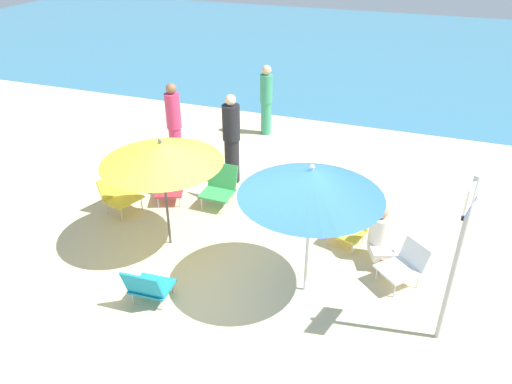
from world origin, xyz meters
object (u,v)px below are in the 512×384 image
(warning_sign, at_px, (461,239))
(umbrella_blue, at_px, (311,183))
(beach_chair_b, at_px, (405,264))
(beach_chair_f, at_px, (220,185))
(person_b, at_px, (380,235))
(person_d, at_px, (174,125))
(beach_chair_e, at_px, (119,193))
(person_a, at_px, (232,139))
(person_c, at_px, (266,100))
(beach_chair_d, at_px, (170,184))
(umbrella_yellow, at_px, (161,153))
(beach_chair_c, at_px, (350,223))
(beach_chair_a, at_px, (148,286))

(warning_sign, bearing_deg, umbrella_blue, -174.41)
(beach_chair_b, xyz_separation_m, warning_sign, (0.50, -0.90, 1.14))
(beach_chair_b, relative_size, beach_chair_f, 1.08)
(beach_chair_f, xyz_separation_m, warning_sign, (3.75, -2.01, 1.10))
(umbrella_blue, distance_m, warning_sign, 1.78)
(person_b, relative_size, person_d, 0.52)
(beach_chair_b, relative_size, beach_chair_e, 1.08)
(beach_chair_e, height_order, person_a, person_a)
(person_c, bearing_deg, warning_sign, 63.51)
(beach_chair_d, xyz_separation_m, person_c, (0.64, 3.41, 0.53))
(umbrella_blue, height_order, warning_sign, warning_sign)
(umbrella_yellow, bearing_deg, beach_chair_c, 21.08)
(beach_chair_a, height_order, person_c, person_c)
(beach_chair_a, bearing_deg, person_c, 0.82)
(person_b, bearing_deg, beach_chair_b, 21.76)
(beach_chair_c, bearing_deg, person_a, -100.33)
(beach_chair_d, bearing_deg, beach_chair_e, -64.83)
(beach_chair_d, bearing_deg, umbrella_blue, 39.62)
(umbrella_yellow, relative_size, person_c, 1.10)
(beach_chair_a, height_order, beach_chair_f, beach_chair_f)
(beach_chair_a, relative_size, beach_chair_d, 0.83)
(beach_chair_e, height_order, warning_sign, warning_sign)
(beach_chair_e, height_order, person_b, person_b)
(beach_chair_e, height_order, person_d, person_d)
(beach_chair_d, bearing_deg, beach_chair_f, 76.95)
(beach_chair_a, height_order, person_b, person_b)
(beach_chair_f, bearing_deg, warning_sign, 62.98)
(beach_chair_c, xyz_separation_m, person_a, (-2.47, 1.22, 0.54))
(beach_chair_f, bearing_deg, person_a, -171.08)
(person_d, bearing_deg, person_c, 1.78)
(person_c, bearing_deg, beach_chair_e, 9.12)
(beach_chair_c, distance_m, person_d, 4.12)
(umbrella_yellow, height_order, warning_sign, warning_sign)
(beach_chair_d, bearing_deg, beach_chair_a, 0.59)
(person_a, relative_size, warning_sign, 0.77)
(beach_chair_c, bearing_deg, person_d, -95.42)
(person_b, height_order, warning_sign, warning_sign)
(beach_chair_b, xyz_separation_m, beach_chair_c, (-0.89, 0.73, 0.01))
(umbrella_yellow, distance_m, beach_chair_e, 1.85)
(beach_chair_a, relative_size, person_b, 0.68)
(beach_chair_e, bearing_deg, person_d, 105.85)
(beach_chair_b, bearing_deg, person_a, -77.59)
(beach_chair_e, bearing_deg, beach_chair_c, 24.47)
(umbrella_blue, bearing_deg, beach_chair_b, 26.34)
(beach_chair_d, height_order, warning_sign, warning_sign)
(person_b, height_order, person_c, person_c)
(umbrella_blue, bearing_deg, person_a, 129.58)
(beach_chair_e, distance_m, person_b, 4.37)
(beach_chair_b, distance_m, person_c, 5.63)
(beach_chair_a, bearing_deg, beach_chair_f, 0.03)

